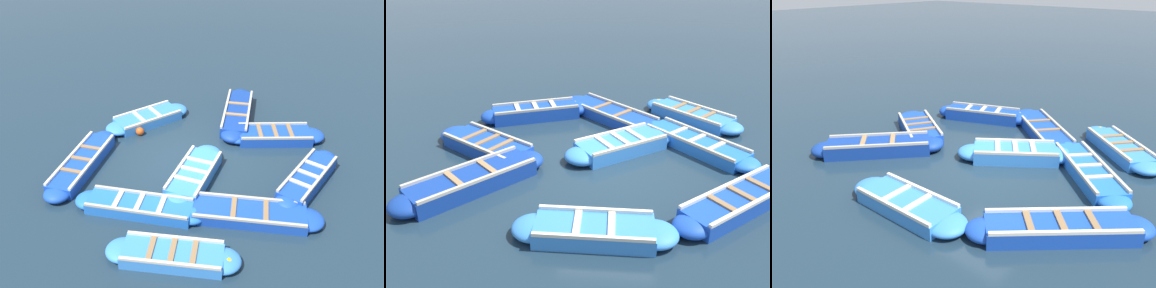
# 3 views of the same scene
# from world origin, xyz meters

# --- Properties ---
(ground_plane) EXTENTS (120.00, 120.00, 0.00)m
(ground_plane) POSITION_xyz_m (0.00, 0.00, 0.00)
(ground_plane) COLOR #1C303F
(boat_centre) EXTENTS (1.04, 3.31, 0.40)m
(boat_centre) POSITION_xyz_m (2.82, -0.19, 0.17)
(boat_centre) COLOR #3884E0
(boat_centre) RESTS_ON ground
(boat_near_quay) EXTENTS (1.96, 3.46, 0.47)m
(boat_near_quay) POSITION_xyz_m (-3.01, -2.51, 0.21)
(boat_near_quay) COLOR #1947B7
(boat_near_quay) RESTS_ON ground
(boat_alongside) EXTENTS (3.45, 3.29, 0.47)m
(boat_alongside) POSITION_xyz_m (1.30, -3.16, 0.20)
(boat_alongside) COLOR navy
(boat_alongside) RESTS_ON ground
(boat_end_of_row) EXTENTS (2.62, 3.44, 0.40)m
(boat_end_of_row) POSITION_xyz_m (-0.57, -3.35, 0.17)
(boat_end_of_row) COLOR #1947B7
(boat_end_of_row) RESTS_ON ground
(boat_broadside) EXTENTS (2.85, 3.13, 0.39)m
(boat_broadside) POSITION_xyz_m (-3.39, 2.40, 0.16)
(boat_broadside) COLOR #3884E0
(boat_broadside) RESTS_ON ground
(boat_mid_row) EXTENTS (3.20, 3.26, 0.38)m
(boat_mid_row) POSITION_xyz_m (-1.36, 2.27, 0.16)
(boat_mid_row) COLOR blue
(boat_mid_row) RESTS_ON ground
(boat_far_corner) EXTENTS (3.17, 3.42, 0.42)m
(boat_far_corner) POSITION_xyz_m (1.44, 2.88, 0.18)
(boat_far_corner) COLOR #1947B7
(boat_far_corner) RESTS_ON ground
(boat_bow_out) EXTENTS (3.33, 3.65, 0.37)m
(boat_bow_out) POSITION_xyz_m (-3.22, -0.12, 0.16)
(boat_bow_out) COLOR #1947B7
(boat_bow_out) RESTS_ON ground
(boat_tucked) EXTENTS (2.72, 3.24, 0.43)m
(boat_tucked) POSITION_xyz_m (-0.98, 0.23, 0.19)
(boat_tucked) COLOR #3884E0
(boat_tucked) RESTS_ON ground
(buoy_orange_near) EXTENTS (0.29, 0.29, 0.29)m
(buoy_orange_near) POSITION_xyz_m (2.23, 0.43, 0.14)
(buoy_orange_near) COLOR #E05119
(buoy_orange_near) RESTS_ON ground
(buoy_yellow_far) EXTENTS (0.32, 0.32, 0.32)m
(buoy_yellow_far) POSITION_xyz_m (-4.32, 1.40, 0.16)
(buoy_yellow_far) COLOR #EAB214
(buoy_yellow_far) RESTS_ON ground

